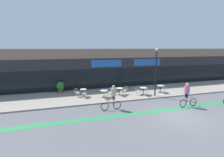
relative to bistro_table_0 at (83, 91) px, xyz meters
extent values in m
plane|color=#5B5B60|center=(5.96, -7.02, -0.66)|extent=(120.00, 120.00, 0.00)
cube|color=gray|center=(5.96, 0.23, -0.60)|extent=(40.00, 5.50, 0.12)
cube|color=#7F6656|center=(5.96, 4.98, 1.76)|extent=(40.00, 4.00, 4.83)
cube|color=black|center=(5.96, 3.01, 0.66)|extent=(38.80, 0.10, 2.40)
cube|color=#232326|center=(5.96, 3.03, 2.46)|extent=(39.20, 0.14, 1.20)
cube|color=#1E56A3|center=(3.27, 2.96, 2.46)|extent=(3.70, 0.08, 0.84)
cube|color=#1E56A3|center=(8.66, 2.96, 2.46)|extent=(3.70, 0.08, 0.84)
cube|color=#2D844C|center=(5.96, -5.55, -0.66)|extent=(36.00, 0.70, 0.01)
cylinder|color=black|center=(0.00, 0.00, -0.53)|extent=(0.35, 0.35, 0.02)
cylinder|color=black|center=(0.00, 0.00, -0.17)|extent=(0.07, 0.07, 0.74)
cylinder|color=silver|center=(0.00, 0.00, 0.21)|extent=(0.64, 0.64, 0.02)
cylinder|color=black|center=(1.89, -0.91, -0.53)|extent=(0.42, 0.42, 0.02)
cylinder|color=black|center=(1.89, -0.91, -0.20)|extent=(0.07, 0.07, 0.68)
cylinder|color=silver|center=(1.89, -0.91, 0.15)|extent=(0.76, 0.76, 0.02)
cylinder|color=black|center=(3.65, -0.51, -0.53)|extent=(0.40, 0.40, 0.02)
cylinder|color=black|center=(3.65, -0.51, -0.19)|extent=(0.07, 0.07, 0.70)
cylinder|color=silver|center=(3.65, -0.51, 0.18)|extent=(0.72, 0.72, 0.02)
cylinder|color=black|center=(6.06, -1.13, -0.53)|extent=(0.42, 0.42, 0.02)
cylinder|color=black|center=(6.06, -1.13, -0.18)|extent=(0.07, 0.07, 0.72)
cylinder|color=silver|center=(6.06, -1.13, 0.19)|extent=(0.76, 0.76, 0.02)
cylinder|color=black|center=(8.29, -0.84, -0.53)|extent=(0.41, 0.41, 0.02)
cylinder|color=black|center=(8.29, -0.84, -0.17)|extent=(0.07, 0.07, 0.74)
cylinder|color=silver|center=(8.29, -0.84, 0.22)|extent=(0.75, 0.75, 0.02)
cylinder|color=beige|center=(0.00, -0.55, -0.10)|extent=(0.43, 0.43, 0.03)
cylinder|color=beige|center=(-0.15, -0.42, -0.33)|extent=(0.03, 0.03, 0.42)
cylinder|color=beige|center=(0.13, -0.40, -0.33)|extent=(0.03, 0.03, 0.42)
cylinder|color=beige|center=(-0.13, -0.70, -0.33)|extent=(0.03, 0.03, 0.42)
cylinder|color=beige|center=(0.15, -0.68, -0.33)|extent=(0.03, 0.03, 0.42)
torus|color=beige|center=(0.01, -0.72, 0.16)|extent=(0.06, 0.41, 0.41)
cylinder|color=beige|center=(-0.16, -0.73, 0.02)|extent=(0.03, 0.03, 0.23)
cylinder|color=beige|center=(0.18, -0.71, 0.02)|extent=(0.03, 0.03, 0.23)
cylinder|color=beige|center=(-0.55, 0.00, -0.10)|extent=(0.44, 0.44, 0.03)
cylinder|color=beige|center=(-0.43, 0.15, -0.33)|extent=(0.03, 0.03, 0.42)
cylinder|color=beige|center=(-0.40, -0.12, -0.33)|extent=(0.03, 0.03, 0.42)
cylinder|color=beige|center=(-0.70, 0.12, -0.33)|extent=(0.03, 0.03, 0.42)
cylinder|color=beige|center=(-0.67, -0.15, -0.33)|extent=(0.03, 0.03, 0.42)
torus|color=beige|center=(-0.72, -0.02, 0.16)|extent=(0.41, 0.07, 0.41)
cylinder|color=beige|center=(-0.74, 0.15, 0.02)|extent=(0.03, 0.03, 0.23)
cylinder|color=beige|center=(-0.70, -0.19, 0.02)|extent=(0.03, 0.03, 0.23)
cylinder|color=beige|center=(1.89, -1.46, -0.10)|extent=(0.43, 0.43, 0.03)
cylinder|color=beige|center=(1.74, -1.33, -0.33)|extent=(0.03, 0.03, 0.42)
cylinder|color=beige|center=(2.02, -1.31, -0.33)|extent=(0.03, 0.03, 0.42)
cylinder|color=beige|center=(1.76, -1.61, -0.33)|extent=(0.03, 0.03, 0.42)
cylinder|color=beige|center=(2.04, -1.59, -0.33)|extent=(0.03, 0.03, 0.42)
torus|color=beige|center=(1.90, -1.63, 0.16)|extent=(0.06, 0.41, 0.41)
cylinder|color=beige|center=(1.73, -1.65, 0.02)|extent=(0.03, 0.03, 0.23)
cylinder|color=beige|center=(2.07, -1.62, 0.02)|extent=(0.03, 0.03, 0.23)
cylinder|color=beige|center=(2.44, -0.91, -0.10)|extent=(0.44, 0.44, 0.03)
cylinder|color=beige|center=(2.29, -1.04, -0.33)|extent=(0.03, 0.03, 0.42)
cylinder|color=beige|center=(2.31, -0.76, -0.33)|extent=(0.03, 0.03, 0.42)
cylinder|color=beige|center=(2.56, -1.07, -0.33)|extent=(0.03, 0.03, 0.42)
cylinder|color=beige|center=(2.59, -0.79, -0.33)|extent=(0.03, 0.03, 0.42)
torus|color=beige|center=(2.61, -0.93, 0.16)|extent=(0.41, 0.07, 0.41)
cylinder|color=beige|center=(2.59, -1.10, 0.02)|extent=(0.03, 0.03, 0.23)
cylinder|color=beige|center=(2.63, -0.76, 0.02)|extent=(0.03, 0.03, 0.23)
cylinder|color=beige|center=(3.65, -1.06, -0.10)|extent=(0.43, 0.43, 0.03)
cylinder|color=beige|center=(3.50, -0.93, -0.33)|extent=(0.03, 0.03, 0.42)
cylinder|color=beige|center=(3.78, -0.91, -0.33)|extent=(0.03, 0.03, 0.42)
cylinder|color=beige|center=(3.52, -1.21, -0.33)|extent=(0.03, 0.03, 0.42)
cylinder|color=beige|center=(3.80, -1.19, -0.33)|extent=(0.03, 0.03, 0.42)
torus|color=beige|center=(3.67, -1.23, 0.16)|extent=(0.06, 0.41, 0.41)
cylinder|color=beige|center=(3.50, -1.24, 0.02)|extent=(0.03, 0.03, 0.23)
cylinder|color=beige|center=(3.84, -1.22, 0.02)|extent=(0.03, 0.03, 0.23)
cylinder|color=beige|center=(4.20, -0.51, -0.10)|extent=(0.41, 0.41, 0.03)
cylinder|color=beige|center=(4.07, -0.65, -0.33)|extent=(0.03, 0.03, 0.42)
cylinder|color=beige|center=(4.06, -0.37, -0.33)|extent=(0.03, 0.03, 0.42)
cylinder|color=beige|center=(4.35, -0.64, -0.33)|extent=(0.03, 0.03, 0.42)
cylinder|color=beige|center=(4.34, -0.36, -0.33)|extent=(0.03, 0.03, 0.42)
torus|color=beige|center=(4.37, -0.50, 0.16)|extent=(0.41, 0.04, 0.41)
cylinder|color=beige|center=(4.38, -0.67, 0.02)|extent=(0.03, 0.03, 0.23)
cylinder|color=beige|center=(4.37, -0.33, 0.02)|extent=(0.03, 0.03, 0.23)
cylinder|color=beige|center=(6.06, -1.68, -0.10)|extent=(0.42, 0.42, 0.03)
cylinder|color=beige|center=(5.93, -1.53, -0.33)|extent=(0.03, 0.03, 0.42)
cylinder|color=beige|center=(6.21, -1.55, -0.33)|extent=(0.03, 0.03, 0.42)
cylinder|color=beige|center=(5.91, -1.81, -0.33)|extent=(0.03, 0.03, 0.42)
cylinder|color=beige|center=(6.19, -1.83, -0.33)|extent=(0.03, 0.03, 0.42)
torus|color=beige|center=(6.05, -1.85, 0.16)|extent=(0.05, 0.41, 0.41)
cylinder|color=beige|center=(5.88, -1.84, 0.02)|extent=(0.03, 0.03, 0.23)
cylinder|color=beige|center=(6.22, -1.86, 0.02)|extent=(0.03, 0.03, 0.23)
cylinder|color=beige|center=(5.51, -1.13, -0.10)|extent=(0.42, 0.42, 0.03)
cylinder|color=beige|center=(5.66, -1.00, -0.33)|extent=(0.03, 0.03, 0.42)
cylinder|color=beige|center=(5.65, -1.28, -0.33)|extent=(0.03, 0.03, 0.42)
cylinder|color=beige|center=(5.38, -0.98, -0.33)|extent=(0.03, 0.03, 0.42)
cylinder|color=beige|center=(5.37, -1.26, -0.33)|extent=(0.03, 0.03, 0.42)
torus|color=beige|center=(5.34, -1.12, 0.16)|extent=(0.41, 0.05, 0.41)
cylinder|color=beige|center=(5.35, -0.95, 0.02)|extent=(0.03, 0.03, 0.23)
cylinder|color=beige|center=(5.34, -1.29, 0.02)|extent=(0.03, 0.03, 0.23)
cylinder|color=beige|center=(8.29, -1.39, -0.10)|extent=(0.44, 0.44, 0.03)
cylinder|color=beige|center=(8.14, -1.26, -0.33)|extent=(0.03, 0.03, 0.42)
cylinder|color=beige|center=(8.42, -1.24, -0.33)|extent=(0.03, 0.03, 0.42)
cylinder|color=beige|center=(8.17, -1.54, -0.33)|extent=(0.03, 0.03, 0.42)
cylinder|color=beige|center=(8.45, -1.51, -0.33)|extent=(0.03, 0.03, 0.42)
torus|color=beige|center=(8.31, -1.56, 0.16)|extent=(0.07, 0.41, 0.41)
cylinder|color=beige|center=(8.14, -1.57, 0.02)|extent=(0.03, 0.03, 0.23)
cylinder|color=beige|center=(8.48, -1.54, 0.02)|extent=(0.03, 0.03, 0.23)
cylinder|color=brown|center=(-2.13, 2.32, -0.35)|extent=(0.52, 0.52, 0.37)
ellipsoid|color=#28662D|center=(-2.13, 2.32, 0.19)|extent=(0.83, 0.83, 1.00)
cylinder|color=black|center=(6.95, -1.96, 1.73)|extent=(0.12, 0.12, 4.55)
sphere|color=beige|center=(6.95, -1.96, 4.09)|extent=(0.26, 0.26, 0.26)
torus|color=black|center=(1.08, -4.20, -0.32)|extent=(0.68, 0.09, 0.68)
torus|color=black|center=(2.13, -4.14, -0.32)|extent=(0.68, 0.09, 0.68)
cylinder|color=#2D753D|center=(1.55, -4.17, -0.03)|extent=(0.82, 0.09, 0.61)
cylinder|color=#2D753D|center=(1.83, -4.16, -0.08)|extent=(0.04, 0.04, 0.47)
cylinder|color=#2D753D|center=(1.13, -4.20, 0.26)|extent=(0.05, 0.48, 0.03)
cylinder|color=#4C3D2D|center=(1.84, -4.24, 0.33)|extent=(0.15, 0.15, 0.34)
cylinder|color=#4C3D2D|center=(1.83, -4.08, 0.33)|extent=(0.15, 0.15, 0.34)
cylinder|color=#B2A38E|center=(1.83, -4.16, 0.81)|extent=(0.43, 0.43, 0.62)
sphere|color=tan|center=(1.83, -4.16, 1.24)|extent=(0.23, 0.23, 0.23)
torus|color=black|center=(8.61, -5.37, -0.32)|extent=(0.69, 0.07, 0.68)
torus|color=black|center=(7.54, -5.40, -0.32)|extent=(0.69, 0.07, 0.68)
cylinder|color=#2D753D|center=(8.13, -5.39, -0.03)|extent=(0.82, 0.07, 0.62)
cylinder|color=#2D753D|center=(7.84, -5.40, -0.08)|extent=(0.04, 0.04, 0.48)
cylinder|color=#2D753D|center=(8.55, -5.38, 0.26)|extent=(0.04, 0.48, 0.03)
cylinder|color=black|center=(7.84, -5.31, 0.34)|extent=(0.15, 0.15, 0.36)
cylinder|color=black|center=(7.84, -5.48, 0.34)|extent=(0.15, 0.15, 0.36)
cylinder|color=#A84C7F|center=(7.84, -5.40, 0.84)|extent=(0.43, 0.43, 0.65)
sphere|color=tan|center=(7.84, -5.40, 1.29)|extent=(0.24, 0.24, 0.24)
camera|label=1|loc=(-2.36, -16.98, 4.24)|focal=28.00mm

